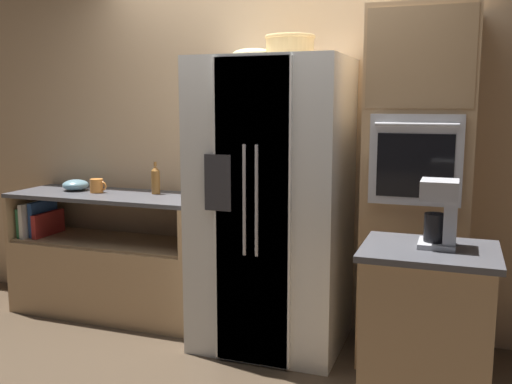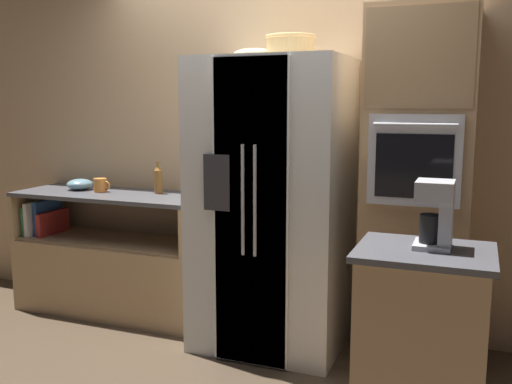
% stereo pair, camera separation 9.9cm
% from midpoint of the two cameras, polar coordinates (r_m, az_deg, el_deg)
% --- Properties ---
extents(ground_plane, '(20.00, 20.00, 0.00)m').
position_cam_midpoint_polar(ground_plane, '(4.00, -0.10, -14.57)').
color(ground_plane, '#4C3D2D').
extents(wall_back, '(12.00, 0.06, 2.80)m').
position_cam_midpoint_polar(wall_back, '(4.10, 2.27, 6.22)').
color(wall_back, tan).
rests_on(wall_back, ground_plane).
extents(counter_left, '(1.50, 0.56, 0.92)m').
position_cam_midpoint_polar(counter_left, '(4.54, -13.44, -7.44)').
color(counter_left, tan).
rests_on(counter_left, ground_plane).
extents(refrigerator, '(0.94, 0.81, 1.87)m').
position_cam_midpoint_polar(refrigerator, '(3.70, 2.42, -1.30)').
color(refrigerator, silver).
rests_on(refrigerator, ground_plane).
extents(wall_oven, '(0.61, 0.68, 2.13)m').
position_cam_midpoint_polar(wall_oven, '(3.58, 16.69, 0.16)').
color(wall_oven, tan).
rests_on(wall_oven, ground_plane).
extents(island_counter, '(0.62, 0.53, 0.93)m').
position_cam_midpoint_polar(island_counter, '(2.91, 17.12, -14.33)').
color(island_counter, tan).
rests_on(island_counter, ground_plane).
extents(wicker_basket, '(0.32, 0.32, 0.14)m').
position_cam_midpoint_polar(wicker_basket, '(3.70, 4.26, 14.39)').
color(wicker_basket, tan).
rests_on(wicker_basket, refrigerator).
extents(fruit_bowl, '(0.27, 0.27, 0.07)m').
position_cam_midpoint_polar(fruit_bowl, '(3.77, 0.63, 13.67)').
color(fruit_bowl, beige).
rests_on(fruit_bowl, refrigerator).
extents(bottle_tall, '(0.06, 0.06, 0.24)m').
position_cam_midpoint_polar(bottle_tall, '(4.30, -9.09, 1.25)').
color(bottle_tall, brown).
rests_on(bottle_tall, counter_left).
extents(mug, '(0.14, 0.10, 0.10)m').
position_cam_midpoint_polar(mug, '(4.47, -14.67, 0.67)').
color(mug, orange).
rests_on(mug, counter_left).
extents(mixing_bowl, '(0.20, 0.20, 0.08)m').
position_cam_midpoint_polar(mixing_bowl, '(4.63, -16.62, 0.74)').
color(mixing_bowl, '#668C99').
rests_on(mixing_bowl, counter_left).
extents(coffee_maker, '(0.17, 0.19, 0.31)m').
position_cam_midpoint_polar(coffee_maker, '(2.76, 18.75, -1.88)').
color(coffee_maker, '#B2B2B7').
rests_on(coffee_maker, island_counter).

